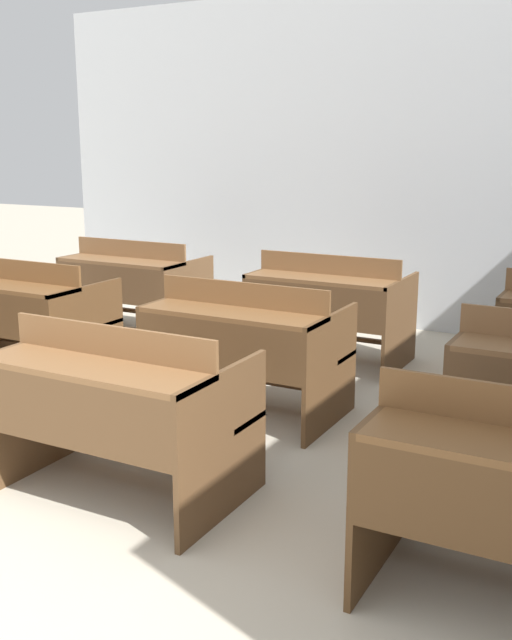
% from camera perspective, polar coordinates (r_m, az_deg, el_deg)
% --- Properties ---
extents(wall_back, '(7.17, 0.06, 3.16)m').
position_cam_1_polar(wall_back, '(7.32, 9.08, 11.87)').
color(wall_back, silver).
rests_on(wall_back, ground_plane).
extents(bench_front_center, '(1.20, 0.80, 0.88)m').
position_cam_1_polar(bench_front_center, '(3.79, -10.52, -6.44)').
color(bench_front_center, brown).
rests_on(bench_front_center, ground_plane).
extents(bench_second_left, '(1.20, 0.80, 0.88)m').
position_cam_1_polar(bench_second_left, '(6.00, -17.24, 0.50)').
color(bench_second_left, '#52351C').
rests_on(bench_second_left, ground_plane).
extents(bench_second_center, '(1.20, 0.80, 0.88)m').
position_cam_1_polar(bench_second_center, '(4.83, -0.86, -1.89)').
color(bench_second_center, brown).
rests_on(bench_second_center, ground_plane).
extents(bench_third_left, '(1.20, 0.80, 0.88)m').
position_cam_1_polar(bench_third_left, '(6.99, -9.33, 2.67)').
color(bench_third_left, brown).
rests_on(bench_third_left, ground_plane).
extents(bench_third_center, '(1.20, 0.80, 0.88)m').
position_cam_1_polar(bench_third_center, '(6.03, 5.56, 1.11)').
color(bench_third_center, brown).
rests_on(bench_third_center, ground_plane).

